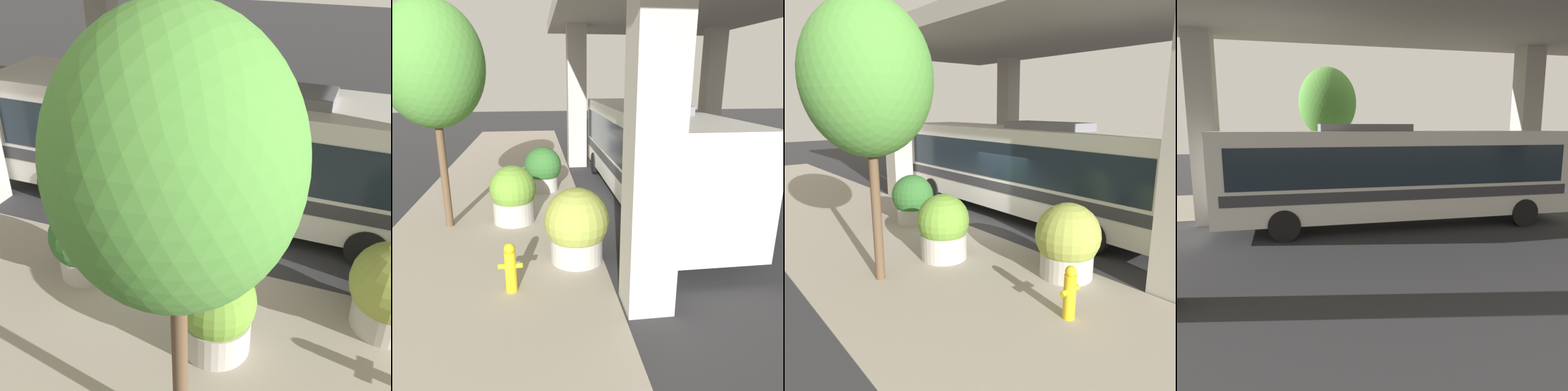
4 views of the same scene
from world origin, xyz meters
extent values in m
plane|color=#2D2D30|center=(0.00, 0.00, 0.00)|extent=(80.00, 80.00, 0.00)
cube|color=gray|center=(-3.00, 0.00, 0.01)|extent=(6.00, 40.00, 0.02)
cube|color=#ADA89E|center=(0.50, 6.44, 3.38)|extent=(0.90, 0.90, 6.75)
cube|color=#ADA89E|center=(7.50, 6.44, 3.38)|extent=(0.90, 0.90, 6.75)
cube|color=#ADA89E|center=(4.00, 0.00, 7.05)|extent=(9.40, 20.87, 0.60)
cube|color=silver|center=(2.30, 0.25, 1.91)|extent=(2.41, 12.39, 2.93)
cube|color=#19232D|center=(2.30, 0.25, 2.26)|extent=(2.45, 11.40, 1.29)
cube|color=#333338|center=(2.30, 0.25, 1.33)|extent=(2.45, 11.77, 0.35)
cube|color=slate|center=(2.30, -0.98, 3.50)|extent=(1.20, 3.10, 0.24)
cylinder|color=black|center=(1.17, 4.59, 0.50)|extent=(0.28, 1.00, 1.00)
cylinder|color=black|center=(3.42, 4.59, 0.50)|extent=(0.28, 1.00, 1.00)
cylinder|color=black|center=(1.17, -3.77, 0.50)|extent=(0.28, 1.00, 1.00)
cylinder|color=black|center=(3.42, -3.77, 0.50)|extent=(0.28, 1.00, 1.00)
cylinder|color=gold|center=(-2.20, -5.56, 0.47)|extent=(0.25, 0.25, 0.94)
sphere|color=gold|center=(-2.20, -5.56, 1.01)|extent=(0.23, 0.23, 0.23)
cylinder|color=gold|center=(-2.38, -5.56, 0.61)|extent=(0.15, 0.11, 0.11)
cylinder|color=gold|center=(-2.01, -5.56, 0.61)|extent=(0.15, 0.11, 0.11)
cylinder|color=#ADA89E|center=(-0.66, -4.28, 0.32)|extent=(1.29, 1.29, 0.64)
sphere|color=olive|center=(-0.66, -4.28, 1.08)|extent=(1.59, 1.59, 1.59)
sphere|color=orange|center=(-0.49, -4.41, 0.82)|extent=(0.45, 0.45, 0.45)
cylinder|color=#ADA89E|center=(-2.34, -1.38, 0.36)|extent=(1.27, 1.27, 0.72)
sphere|color=olive|center=(-2.34, -1.38, 1.11)|extent=(1.43, 1.43, 1.43)
sphere|color=#BF334C|center=(-2.18, -1.51, 0.90)|extent=(0.44, 0.44, 0.44)
cylinder|color=#ADA89E|center=(-1.34, 2.03, 0.32)|extent=(1.13, 1.13, 0.64)
sphere|color=#2D6028|center=(-1.34, 2.03, 1.04)|extent=(1.46, 1.46, 1.46)
sphere|color=orange|center=(-1.19, 1.92, 0.80)|extent=(0.40, 0.40, 0.40)
cylinder|color=brown|center=(-4.29, -1.50, 1.93)|extent=(0.22, 0.22, 3.87)
ellipsoid|color=#4C8C38|center=(-4.29, -1.50, 4.72)|extent=(2.86, 2.86, 3.43)
camera|label=1|loc=(-8.62, -3.40, 7.05)|focal=45.00mm
camera|label=2|loc=(-1.55, -12.91, 4.41)|focal=35.00mm
camera|label=3|loc=(-7.91, -9.71, 4.12)|focal=35.00mm
camera|label=4|loc=(15.21, -3.67, 3.50)|focal=35.00mm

